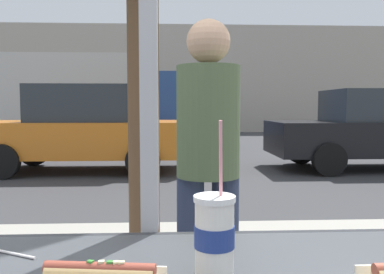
{
  "coord_description": "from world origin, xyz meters",
  "views": [
    {
      "loc": [
        0.07,
        -1.09,
        1.31
      ],
      "look_at": [
        0.25,
        2.75,
        1.02
      ],
      "focal_mm": 37.51,
      "sensor_mm": 36.0,
      "label": 1
    }
  ],
  "objects_px": {
    "soda_cup_right": "(214,236)",
    "pedestrian": "(208,158)",
    "parked_car_orange": "(84,128)",
    "box_truck": "(101,99)",
    "parked_car_black": "(382,129)"
  },
  "relations": [
    {
      "from": "soda_cup_right",
      "to": "pedestrian",
      "type": "bearing_deg",
      "value": 85.57
    },
    {
      "from": "pedestrian",
      "to": "parked_car_orange",
      "type": "bearing_deg",
      "value": 107.65
    },
    {
      "from": "pedestrian",
      "to": "soda_cup_right",
      "type": "bearing_deg",
      "value": -94.43
    },
    {
      "from": "soda_cup_right",
      "to": "pedestrian",
      "type": "height_order",
      "value": "pedestrian"
    },
    {
      "from": "soda_cup_right",
      "to": "pedestrian",
      "type": "xyz_separation_m",
      "value": [
        0.09,
        1.2,
        0.01
      ]
    },
    {
      "from": "parked_car_black",
      "to": "box_truck",
      "type": "relative_size",
      "value": 0.72
    },
    {
      "from": "parked_car_black",
      "to": "pedestrian",
      "type": "height_order",
      "value": "pedestrian"
    },
    {
      "from": "box_truck",
      "to": "pedestrian",
      "type": "xyz_separation_m",
      "value": [
        2.42,
        -10.73,
        -0.52
      ]
    },
    {
      "from": "parked_car_orange",
      "to": "parked_car_black",
      "type": "height_order",
      "value": "parked_car_orange"
    },
    {
      "from": "box_truck",
      "to": "soda_cup_right",
      "type": "bearing_deg",
      "value": -78.99
    },
    {
      "from": "parked_car_black",
      "to": "parked_car_orange",
      "type": "bearing_deg",
      "value": 180.0
    },
    {
      "from": "parked_car_orange",
      "to": "pedestrian",
      "type": "distance_m",
      "value": 6.49
    },
    {
      "from": "parked_car_black",
      "to": "box_truck",
      "type": "bearing_deg",
      "value": 145.53
    },
    {
      "from": "parked_car_orange",
      "to": "pedestrian",
      "type": "bearing_deg",
      "value": -72.35
    },
    {
      "from": "soda_cup_right",
      "to": "parked_car_orange",
      "type": "relative_size",
      "value": 0.08
    }
  ]
}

